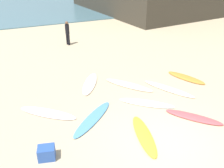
{
  "coord_description": "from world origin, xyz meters",
  "views": [
    {
      "loc": [
        -4.22,
        -4.94,
        5.34
      ],
      "look_at": [
        -0.03,
        3.99,
        0.3
      ],
      "focal_mm": 38.86,
      "sensor_mm": 36.0,
      "label": 1
    }
  ],
  "objects": [
    {
      "name": "surfboard_3",
      "position": [
        -1.68,
        2.17,
        0.04
      ],
      "size": [
        2.3,
        2.03,
        0.09
      ],
      "primitive_type": "ellipsoid",
      "rotation": [
        0.0,
        0.0,
        -0.88
      ],
      "color": "#5599D4",
      "rests_on": "ground_plane"
    },
    {
      "name": "surfboard_5",
      "position": [
        0.75,
        2.26,
        0.04
      ],
      "size": [
        2.09,
        1.93,
        0.07
      ],
      "primitive_type": "ellipsoid",
      "rotation": [
        0.0,
        0.0,
        3.99
      ],
      "color": "white",
      "rests_on": "ground_plane"
    },
    {
      "name": "surfboard_6",
      "position": [
        -3.14,
        3.27,
        0.04
      ],
      "size": [
        2.16,
        2.09,
        0.08
      ],
      "primitive_type": "ellipsoid",
      "rotation": [
        0.0,
        0.0,
        0.81
      ],
      "color": "white",
      "rests_on": "ground_plane"
    },
    {
      "name": "surfboard_7",
      "position": [
        3.88,
        3.5,
        0.04
      ],
      "size": [
        1.23,
        2.14,
        0.09
      ],
      "primitive_type": "ellipsoid",
      "rotation": [
        0.0,
        0.0,
        0.33
      ],
      "color": "orange",
      "rests_on": "ground_plane"
    },
    {
      "name": "beachgoer_near",
      "position": [
        7.13,
        16.09,
        0.92
      ],
      "size": [
        0.37,
        0.37,
        1.66
      ],
      "rotation": [
        0.0,
        0.0,
        1.11
      ],
      "color": "black",
      "rests_on": "ground_plane"
    },
    {
      "name": "surfboard_4",
      "position": [
        1.81,
        0.63,
        0.04
      ],
      "size": [
        1.69,
        1.97,
        0.09
      ],
      "primitive_type": "ellipsoid",
      "rotation": [
        0.0,
        0.0,
        3.81
      ],
      "color": "#DB545A",
      "rests_on": "ground_plane"
    },
    {
      "name": "surfboard_8",
      "position": [
        2.35,
        2.9,
        0.04
      ],
      "size": [
        1.54,
        2.54,
        0.08
      ],
      "primitive_type": "ellipsoid",
      "rotation": [
        0.0,
        0.0,
        0.44
      ],
      "color": "silver",
      "rests_on": "ground_plane"
    },
    {
      "name": "surfboard_1",
      "position": [
        -0.45,
        0.52,
        0.04
      ],
      "size": [
        1.07,
        2.3,
        0.09
      ],
      "primitive_type": "ellipsoid",
      "rotation": [
        0.0,
        0.0,
        -0.26
      ],
      "color": "yellow",
      "rests_on": "ground_plane"
    },
    {
      "name": "beachgoer_mid",
      "position": [
        0.01,
        11.41,
        0.92
      ],
      "size": [
        0.36,
        0.36,
        1.66
      ],
      "rotation": [
        0.0,
        0.0,
        1.92
      ],
      "color": "black",
      "rests_on": "ground_plane"
    },
    {
      "name": "surfboard_2",
      "position": [
        -0.75,
        4.97,
        0.04
      ],
      "size": [
        1.71,
        2.35,
        0.08
      ],
      "primitive_type": "ellipsoid",
      "rotation": [
        0.0,
        0.0,
        -0.54
      ],
      "color": "#F7E1CF",
      "rests_on": "ground_plane"
    },
    {
      "name": "surfboard_0",
      "position": [
        0.86,
        4.04,
        0.04
      ],
      "size": [
        1.86,
        2.4,
        0.08
      ],
      "primitive_type": "ellipsoid",
      "rotation": [
        0.0,
        0.0,
        3.73
      ],
      "color": "#EEE0C7",
      "rests_on": "ground_plane"
    },
    {
      "name": "ground_plane",
      "position": [
        0.0,
        0.0,
        0.0
      ],
      "size": [
        120.0,
        120.0,
        0.0
      ],
      "primitive_type": "plane",
      "color": "#C6B28E"
    },
    {
      "name": "beach_cooler",
      "position": [
        -3.65,
        0.88,
        0.21
      ],
      "size": [
        0.58,
        0.51,
        0.42
      ],
      "primitive_type": "cube",
      "rotation": [
        0.0,
        0.0,
        2.88
      ],
      "color": "#2D56B2",
      "rests_on": "ground_plane"
    }
  ]
}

